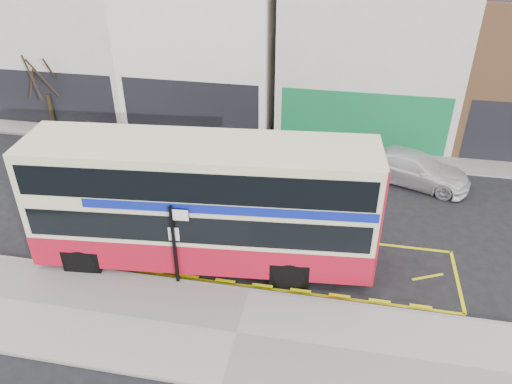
% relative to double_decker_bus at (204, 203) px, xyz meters
% --- Properties ---
extents(ground, '(120.00, 120.00, 0.00)m').
position_rel_double_decker_bus_xyz_m(ground, '(1.88, -1.10, -2.47)').
color(ground, black).
rests_on(ground, ground).
extents(pavement, '(40.00, 4.00, 0.15)m').
position_rel_double_decker_bus_xyz_m(pavement, '(1.88, -3.40, -2.39)').
color(pavement, '#9D9995').
rests_on(pavement, ground).
extents(kerb, '(40.00, 0.15, 0.15)m').
position_rel_double_decker_bus_xyz_m(kerb, '(1.88, -1.48, -2.39)').
color(kerb, gray).
rests_on(kerb, ground).
extents(far_pavement, '(50.00, 3.00, 0.15)m').
position_rel_double_decker_bus_xyz_m(far_pavement, '(1.88, 9.90, -2.39)').
color(far_pavement, '#9D9995').
rests_on(far_pavement, ground).
extents(road_markings, '(14.00, 3.40, 0.01)m').
position_rel_double_decker_bus_xyz_m(road_markings, '(1.88, 0.50, -2.46)').
color(road_markings, yellow).
rests_on(road_markings, ground).
extents(terrace_far_left, '(8.00, 8.01, 10.80)m').
position_rel_double_decker_bus_xyz_m(terrace_far_left, '(-11.62, 13.89, 2.36)').
color(terrace_far_left, silver).
rests_on(terrace_far_left, ground).
extents(terrace_left, '(8.00, 8.01, 11.80)m').
position_rel_double_decker_bus_xyz_m(terrace_left, '(-3.62, 13.89, 2.85)').
color(terrace_left, white).
rests_on(terrace_left, ground).
extents(terrace_green_shop, '(9.00, 8.01, 11.30)m').
position_rel_double_decker_bus_xyz_m(terrace_green_shop, '(5.38, 13.89, 2.60)').
color(terrace_green_shop, silver).
rests_on(terrace_green_shop, ground).
extents(double_decker_bus, '(11.94, 3.78, 4.69)m').
position_rel_double_decker_bus_xyz_m(double_decker_bus, '(0.00, 0.00, 0.00)').
color(double_decker_bus, beige).
rests_on(double_decker_bus, ground).
extents(bus_stop_post, '(0.76, 0.15, 3.05)m').
position_rel_double_decker_bus_xyz_m(bus_stop_post, '(-0.55, -1.49, -0.49)').
color(bus_stop_post, black).
rests_on(bus_stop_post, pavement).
extents(car_silver, '(4.57, 2.48, 1.47)m').
position_rel_double_decker_bus_xyz_m(car_silver, '(-7.78, 7.48, -1.73)').
color(car_silver, '#BABABF').
rests_on(car_silver, ground).
extents(car_grey, '(4.44, 2.08, 1.41)m').
position_rel_double_decker_bus_xyz_m(car_grey, '(0.96, 7.80, -1.76)').
color(car_grey, '#37383E').
rests_on(car_grey, ground).
extents(car_white, '(5.39, 3.54, 1.45)m').
position_rel_double_decker_bus_xyz_m(car_white, '(7.80, 7.23, -1.74)').
color(car_white, silver).
rests_on(car_white, ground).
extents(street_tree_left, '(2.46, 2.46, 5.32)m').
position_rel_double_decker_bus_xyz_m(street_tree_left, '(-11.76, 9.79, 1.16)').
color(street_tree_left, '#312415').
rests_on(street_tree_left, ground).
extents(street_tree_right, '(2.42, 2.42, 5.22)m').
position_rel_double_decker_bus_xyz_m(street_tree_right, '(9.02, 11.07, 1.09)').
color(street_tree_right, '#312415').
rests_on(street_tree_right, ground).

